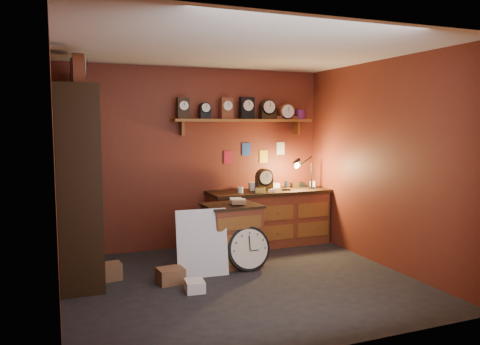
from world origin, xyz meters
name	(u,v)px	position (x,y,z in m)	size (l,w,h in m)	color
floor	(241,282)	(0.00, 0.00, 0.00)	(4.00, 4.00, 0.00)	black
room_shell	(241,137)	(0.04, 0.11, 1.72)	(4.02, 3.62, 2.71)	maroon
shelving_unit	(74,175)	(-1.79, 0.98, 1.25)	(0.47, 1.60, 2.58)	black
workbench	(269,214)	(1.05, 1.47, 0.47)	(1.89, 0.66, 1.36)	brown
low_cabinet	(232,232)	(0.15, 0.70, 0.44)	(0.75, 0.64, 0.90)	brown
big_round_clock	(249,249)	(0.26, 0.40, 0.28)	(0.57, 0.18, 0.57)	black
white_panel	(202,275)	(-0.35, 0.41, 0.00)	(0.63, 0.03, 0.85)	silver
mini_fridge	(206,237)	(0.00, 1.39, 0.23)	(0.45, 0.47, 0.46)	silver
floor_box_a	(171,276)	(-0.78, 0.28, 0.09)	(0.29, 0.25, 0.18)	brown
floor_box_b	(195,286)	(-0.59, -0.09, 0.06)	(0.21, 0.25, 0.12)	white
floor_box_c	(110,271)	(-1.43, 0.67, 0.10)	(0.26, 0.22, 0.20)	brown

